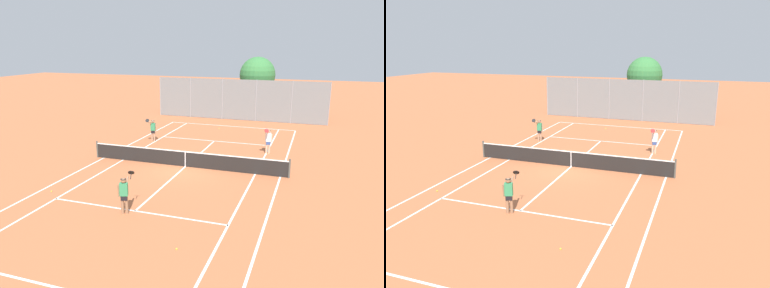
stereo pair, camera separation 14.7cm
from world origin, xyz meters
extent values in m
plane|color=#BC663D|center=(0.00, 0.00, 0.00)|extent=(120.00, 120.00, 0.00)
cube|color=white|center=(0.00, -11.90, 0.00)|extent=(11.00, 0.10, 0.01)
cube|color=white|center=(0.00, 11.90, 0.00)|extent=(11.00, 0.10, 0.01)
cube|color=white|center=(-5.50, 0.00, 0.00)|extent=(0.10, 23.80, 0.01)
cube|color=white|center=(5.50, 0.00, 0.00)|extent=(0.10, 23.80, 0.01)
cube|color=white|center=(-4.13, 0.00, 0.00)|extent=(0.10, 23.80, 0.01)
cube|color=white|center=(4.13, 0.00, 0.00)|extent=(0.10, 23.80, 0.01)
cube|color=white|center=(0.00, -6.40, 0.00)|extent=(8.26, 0.10, 0.01)
cube|color=white|center=(0.00, 6.40, 0.00)|extent=(8.26, 0.10, 0.01)
cube|color=white|center=(0.00, 0.00, 0.00)|extent=(0.10, 12.80, 0.01)
cylinder|color=#474C47|center=(-5.95, 0.00, 0.53)|extent=(0.10, 0.10, 1.07)
cylinder|color=#474C47|center=(5.95, 0.00, 0.53)|extent=(0.10, 0.10, 1.07)
cube|color=black|center=(0.00, 0.00, 0.46)|extent=(11.90, 0.02, 0.89)
cube|color=white|center=(0.00, 0.00, 0.92)|extent=(11.90, 0.03, 0.06)
cube|color=white|center=(0.00, 0.00, 0.44)|extent=(0.05, 0.03, 0.89)
cylinder|color=#936B4C|center=(-0.39, -6.79, 0.41)|extent=(0.13, 0.13, 0.82)
cylinder|color=#936B4C|center=(-0.22, -6.73, 0.41)|extent=(0.13, 0.13, 0.82)
cube|color=black|center=(-0.30, -6.76, 0.74)|extent=(0.32, 0.26, 0.24)
cube|color=#338C59|center=(-0.30, -6.76, 1.10)|extent=(0.39, 0.30, 0.56)
sphere|color=#936B4C|center=(-0.30, -6.76, 1.49)|extent=(0.22, 0.22, 0.22)
cylinder|color=black|center=(-0.30, -6.76, 1.56)|extent=(0.23, 0.23, 0.02)
cylinder|color=#936B4C|center=(-0.51, -6.83, 1.04)|extent=(0.08, 0.08, 0.52)
cylinder|color=#936B4C|center=(-0.23, -6.58, 1.39)|extent=(0.23, 0.46, 0.35)
cylinder|color=black|center=(-0.19, -6.29, 1.55)|extent=(0.11, 0.25, 0.22)
cylinder|color=black|center=(-0.23, -6.18, 1.66)|extent=(0.33, 0.28, 0.23)
cylinder|color=tan|center=(-4.19, 4.89, 0.41)|extent=(0.13, 0.13, 0.82)
cylinder|color=tan|center=(-4.37, 4.87, 0.41)|extent=(0.13, 0.13, 0.82)
cube|color=black|center=(-4.28, 4.88, 0.74)|extent=(0.30, 0.22, 0.24)
cube|color=#338C59|center=(-4.28, 4.88, 1.10)|extent=(0.36, 0.24, 0.56)
sphere|color=tan|center=(-4.28, 4.88, 1.49)|extent=(0.22, 0.22, 0.22)
cylinder|color=black|center=(-4.28, 4.88, 1.56)|extent=(0.23, 0.23, 0.02)
cylinder|color=tan|center=(-4.07, 4.91, 1.04)|extent=(0.08, 0.08, 0.52)
cylinder|color=tan|center=(-4.39, 4.72, 1.39)|extent=(0.14, 0.46, 0.35)
cylinder|color=black|center=(-4.49, 4.45, 1.55)|extent=(0.07, 0.25, 0.22)
cylinder|color=black|center=(-4.47, 4.33, 1.66)|extent=(0.30, 0.23, 0.23)
cylinder|color=#D8A884|center=(4.30, 4.40, 0.41)|extent=(0.13, 0.13, 0.82)
cylinder|color=#D8A884|center=(4.13, 4.33, 0.41)|extent=(0.13, 0.13, 0.82)
cube|color=#334C8C|center=(4.21, 4.37, 0.74)|extent=(0.33, 0.27, 0.24)
cube|color=white|center=(4.21, 4.37, 1.10)|extent=(0.39, 0.31, 0.56)
sphere|color=#D8A884|center=(4.21, 4.37, 1.49)|extent=(0.22, 0.22, 0.22)
cylinder|color=black|center=(4.21, 4.37, 1.56)|extent=(0.23, 0.23, 0.02)
cylinder|color=#D8A884|center=(4.42, 4.45, 1.04)|extent=(0.08, 0.08, 0.52)
cylinder|color=#D8A884|center=(4.14, 4.19, 1.39)|extent=(0.24, 0.45, 0.35)
cylinder|color=maroon|center=(4.11, 3.90, 1.55)|extent=(0.12, 0.25, 0.22)
cylinder|color=maroon|center=(4.16, 3.79, 1.66)|extent=(0.33, 0.28, 0.23)
sphere|color=#D1DB33|center=(2.84, -8.77, 0.03)|extent=(0.07, 0.07, 0.07)
sphere|color=#D1DB33|center=(-0.70, 1.86, 0.03)|extent=(0.07, 0.07, 0.07)
sphere|color=#D1DB33|center=(-4.87, -5.78, 0.03)|extent=(0.07, 0.07, 0.07)
sphere|color=#D1DB33|center=(-0.74, 10.60, 0.03)|extent=(0.07, 0.07, 0.07)
cylinder|color=gray|center=(-8.04, 14.92, 1.92)|extent=(0.08, 0.08, 3.85)
cylinder|color=gray|center=(-4.83, 14.92, 1.92)|extent=(0.08, 0.08, 3.85)
cylinder|color=gray|center=(-1.61, 14.92, 1.92)|extent=(0.08, 0.08, 3.85)
cylinder|color=gray|center=(1.61, 14.92, 1.92)|extent=(0.08, 0.08, 3.85)
cylinder|color=gray|center=(4.83, 14.92, 1.92)|extent=(0.08, 0.08, 3.85)
cylinder|color=gray|center=(8.04, 14.92, 1.92)|extent=(0.08, 0.08, 3.85)
cube|color=slate|center=(0.00, 14.92, 1.92)|extent=(16.08, 0.02, 3.81)
cylinder|color=brown|center=(1.10, 18.36, 1.39)|extent=(0.23, 0.23, 2.78)
sphere|color=#387A3D|center=(1.10, 18.36, 4.02)|extent=(3.56, 3.56, 3.56)
sphere|color=#387A3D|center=(0.75, 18.21, 3.58)|extent=(2.64, 2.64, 2.64)
camera|label=1|loc=(7.14, -19.71, 6.99)|focal=35.00mm
camera|label=2|loc=(7.28, -19.66, 6.99)|focal=35.00mm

